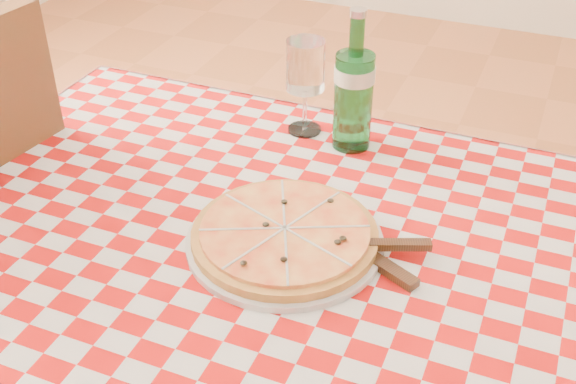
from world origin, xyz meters
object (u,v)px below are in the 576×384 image
pizza_plate (285,234)px  dining_table (285,294)px  water_bottle (354,81)px  wine_glass (305,87)px

pizza_plate → dining_table: bearing=-60.3°
water_bottle → wine_glass: bearing=170.0°
dining_table → water_bottle: water_bottle is taller
pizza_plate → wine_glass: bearing=106.4°
water_bottle → wine_glass: 0.11m
pizza_plate → water_bottle: 0.35m
water_bottle → dining_table: bearing=-89.5°
dining_table → water_bottle: (-0.00, 0.33, 0.23)m
dining_table → water_bottle: bearing=90.5°
dining_table → pizza_plate: 0.12m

